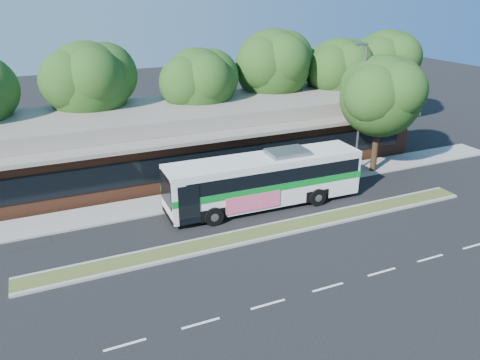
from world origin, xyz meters
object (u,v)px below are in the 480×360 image
Objects in this scene: lamp_post at (360,106)px; sidewalk_tree at (385,93)px; sedan at (2,197)px; transit_bus at (265,177)px.

sidewalk_tree is at bearing -4.95° from lamp_post.
sedan is at bearing 170.78° from lamp_post.
sidewalk_tree is (24.81, -3.89, 4.91)m from sedan.
sedan is (-22.97, 3.73, -4.15)m from lamp_post.
transit_bus is at bearing -168.62° from sidewalk_tree.
transit_bus is (-8.31, -2.20, -3.01)m from lamp_post.
sedan is 25.59m from sidewalk_tree.
transit_bus reaches higher than sedan.
lamp_post is 1.75× the size of sedan.
transit_bus is 11.02m from sidewalk_tree.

